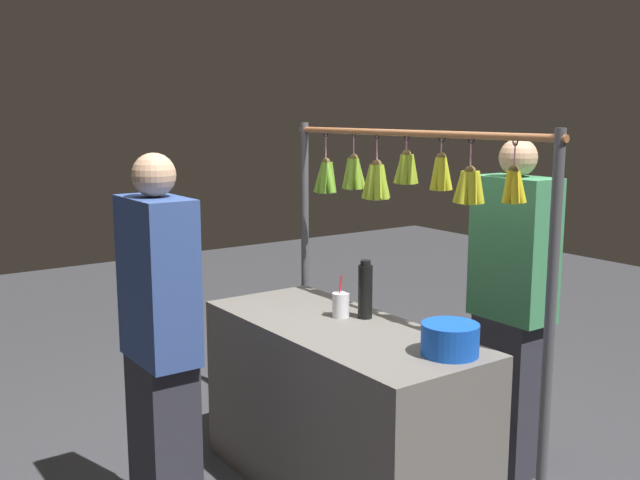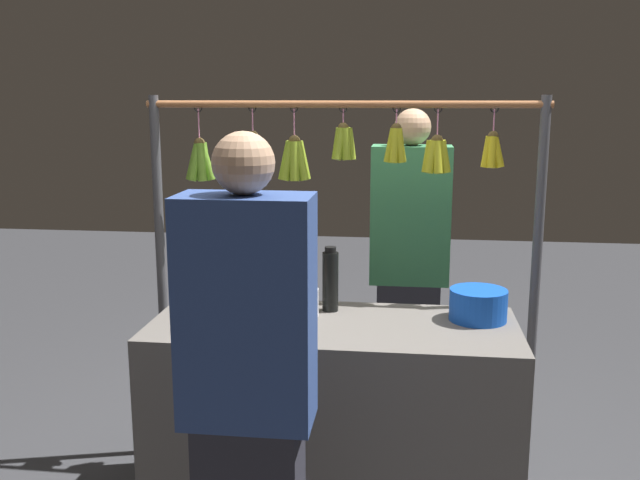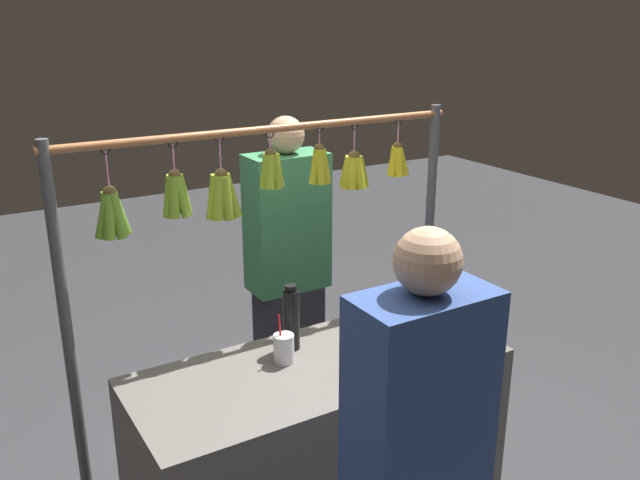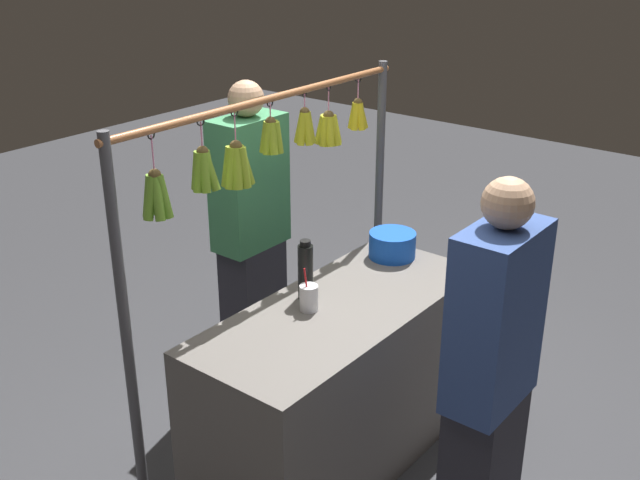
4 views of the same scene
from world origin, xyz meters
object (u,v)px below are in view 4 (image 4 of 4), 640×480
vendor_person (251,239)px  water_bottle (306,271)px  drink_cup (309,298)px  customer_person (488,392)px  blue_bucket (392,245)px

vendor_person → water_bottle: bearing=62.7°
vendor_person → drink_cup: bearing=60.4°
water_bottle → customer_person: (0.14, 0.99, -0.15)m
water_bottle → vendor_person: 0.75m
water_bottle → customer_person: size_ratio=0.17×
drink_cup → blue_bucket: bearing=-177.7°
customer_person → water_bottle: bearing=-98.0°
drink_cup → vendor_person: vendor_person is taller
blue_bucket → vendor_person: 0.77m
drink_cup → customer_person: size_ratio=0.12×
blue_bucket → vendor_person: size_ratio=0.14×
blue_bucket → drink_cup: size_ratio=1.17×
blue_bucket → vendor_person: vendor_person is taller
vendor_person → blue_bucket: bearing=111.8°
vendor_person → customer_person: vendor_person is taller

